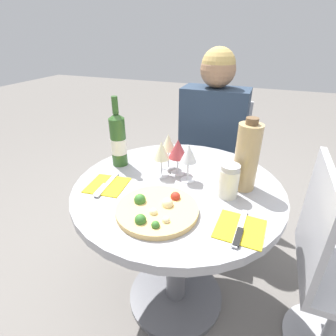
{
  "coord_description": "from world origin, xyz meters",
  "views": [
    {
      "loc": [
        0.29,
        -0.87,
        1.27
      ],
      "look_at": [
        -0.02,
        -0.05,
        0.8
      ],
      "focal_mm": 28.0,
      "sensor_mm": 36.0,
      "label": 1
    }
  ],
  "objects_px": {
    "pizza_large": "(157,209)",
    "wine_bottle": "(118,140)",
    "dining_table": "(177,218)",
    "seated_diner": "(209,160)",
    "tall_carafe": "(247,157)",
    "chair_behind_diner": "(212,167)"
  },
  "relations": [
    {
      "from": "wine_bottle",
      "to": "tall_carafe",
      "type": "distance_m",
      "value": 0.56
    },
    {
      "from": "chair_behind_diner",
      "to": "tall_carafe",
      "type": "relative_size",
      "value": 2.98
    },
    {
      "from": "pizza_large",
      "to": "dining_table",
      "type": "bearing_deg",
      "value": 87.32
    },
    {
      "from": "pizza_large",
      "to": "tall_carafe",
      "type": "bearing_deg",
      "value": 46.9
    },
    {
      "from": "dining_table",
      "to": "wine_bottle",
      "type": "xyz_separation_m",
      "value": [
        -0.31,
        0.08,
        0.3
      ]
    },
    {
      "from": "tall_carafe",
      "to": "dining_table",
      "type": "bearing_deg",
      "value": -163.04
    },
    {
      "from": "dining_table",
      "to": "seated_diner",
      "type": "distance_m",
      "value": 0.61
    },
    {
      "from": "dining_table",
      "to": "chair_behind_diner",
      "type": "bearing_deg",
      "value": 89.64
    },
    {
      "from": "chair_behind_diner",
      "to": "wine_bottle",
      "type": "height_order",
      "value": "wine_bottle"
    },
    {
      "from": "wine_bottle",
      "to": "tall_carafe",
      "type": "height_order",
      "value": "wine_bottle"
    },
    {
      "from": "dining_table",
      "to": "pizza_large",
      "type": "height_order",
      "value": "pizza_large"
    },
    {
      "from": "chair_behind_diner",
      "to": "pizza_large",
      "type": "relative_size",
      "value": 2.98
    },
    {
      "from": "dining_table",
      "to": "chair_behind_diner",
      "type": "relative_size",
      "value": 1.0
    },
    {
      "from": "seated_diner",
      "to": "wine_bottle",
      "type": "bearing_deg",
      "value": 58.71
    },
    {
      "from": "dining_table",
      "to": "wine_bottle",
      "type": "height_order",
      "value": "wine_bottle"
    },
    {
      "from": "pizza_large",
      "to": "wine_bottle",
      "type": "bearing_deg",
      "value": 137.48
    },
    {
      "from": "pizza_large",
      "to": "tall_carafe",
      "type": "distance_m",
      "value": 0.4
    },
    {
      "from": "dining_table",
      "to": "tall_carafe",
      "type": "xyz_separation_m",
      "value": [
        0.25,
        0.08,
        0.31
      ]
    },
    {
      "from": "pizza_large",
      "to": "wine_bottle",
      "type": "relative_size",
      "value": 0.91
    },
    {
      "from": "chair_behind_diner",
      "to": "wine_bottle",
      "type": "bearing_deg",
      "value": 64.29
    },
    {
      "from": "seated_diner",
      "to": "tall_carafe",
      "type": "relative_size",
      "value": 4.12
    },
    {
      "from": "chair_behind_diner",
      "to": "pizza_large",
      "type": "height_order",
      "value": "chair_behind_diner"
    }
  ]
}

